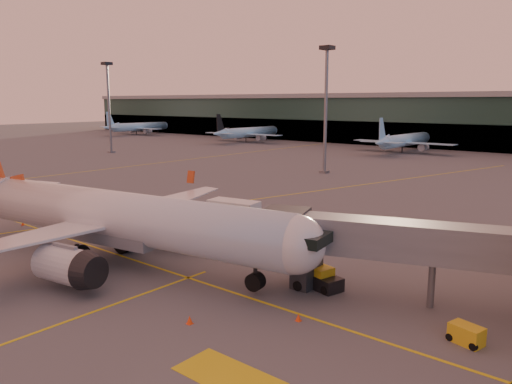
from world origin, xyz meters
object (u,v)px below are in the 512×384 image
Objects in this scene: main_airplane at (109,217)px; gpu_cart at (466,335)px; pushback_tug at (322,280)px; catering_truck at (234,217)px.

gpu_cart is (30.32, 4.63, -3.66)m from main_airplane.
pushback_tug is (-11.78, 2.19, 0.12)m from gpu_cart.
pushback_tug reaches higher than gpu_cart.
main_airplane is at bearing -145.21° from pushback_tug.
gpu_cart is at bearing -26.64° from catering_truck.
catering_truck reaches higher than gpu_cart.
gpu_cart is at bearing 4.02° from pushback_tug.
main_airplane reaches higher than catering_truck.
gpu_cart is (26.70, -8.30, -1.84)m from catering_truck.
main_airplane is 30.89m from gpu_cart.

